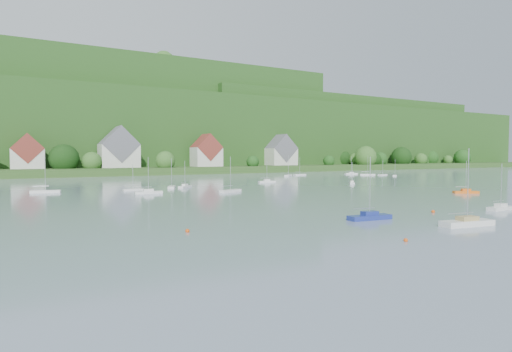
{
  "coord_description": "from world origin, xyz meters",
  "views": [
    {
      "loc": [
        -35.51,
        -2.47,
        8.35
      ],
      "look_at": [
        8.76,
        75.0,
        4.0
      ],
      "focal_mm": 30.08,
      "sensor_mm": 36.0,
      "label": 1
    }
  ],
  "objects_px": {
    "near_sailboat_1": "(370,216)",
    "near_sailboat_3": "(501,207)",
    "near_sailboat_5": "(466,191)",
    "near_sailboat_2": "(467,222)"
  },
  "relations": [
    {
      "from": "near_sailboat_2",
      "to": "near_sailboat_3",
      "type": "bearing_deg",
      "value": 29.63
    },
    {
      "from": "near_sailboat_2",
      "to": "near_sailboat_3",
      "type": "distance_m",
      "value": 19.24
    },
    {
      "from": "near_sailboat_5",
      "to": "near_sailboat_3",
      "type": "bearing_deg",
      "value": -105.87
    },
    {
      "from": "near_sailboat_1",
      "to": "near_sailboat_3",
      "type": "xyz_separation_m",
      "value": [
        24.41,
        -2.73,
        -0.03
      ]
    },
    {
      "from": "near_sailboat_1",
      "to": "near_sailboat_5",
      "type": "xyz_separation_m",
      "value": [
        46.06,
        17.73,
        -0.03
      ]
    },
    {
      "from": "near_sailboat_2",
      "to": "near_sailboat_1",
      "type": "bearing_deg",
      "value": 133.5
    },
    {
      "from": "near_sailboat_1",
      "to": "near_sailboat_5",
      "type": "distance_m",
      "value": 49.35
    },
    {
      "from": "near_sailboat_1",
      "to": "near_sailboat_3",
      "type": "bearing_deg",
      "value": -0.51
    },
    {
      "from": "near_sailboat_1",
      "to": "near_sailboat_3",
      "type": "height_order",
      "value": "near_sailboat_1"
    },
    {
      "from": "near_sailboat_3",
      "to": "near_sailboat_2",
      "type": "bearing_deg",
      "value": -161.06
    }
  ]
}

